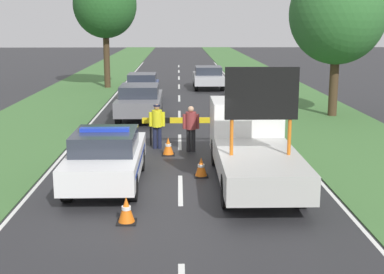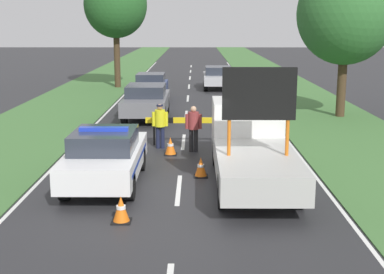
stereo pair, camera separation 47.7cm
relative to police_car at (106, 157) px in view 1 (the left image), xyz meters
name	(u,v)px [view 1 (the left image)]	position (x,y,z in m)	size (l,w,h in m)	color
ground_plane	(180,187)	(1.99, -0.30, -0.78)	(160.00, 160.00, 0.00)	#28282B
lane_markings	(179,110)	(1.99, 12.50, -0.77)	(7.86, 63.80, 0.01)	silver
grass_verge_left	(78,92)	(-4.42, 19.70, -0.76)	(4.86, 120.00, 0.03)	#427038
grass_verge_right	(280,91)	(8.40, 19.70, -0.76)	(4.86, 120.00, 0.03)	#427038
police_car	(106,157)	(0.00, 0.00, 0.00)	(1.86, 4.50, 1.60)	white
work_truck	(251,143)	(3.98, 0.52, 0.24)	(2.02, 6.07, 3.27)	white
road_barrier	(184,122)	(2.13, 4.71, 0.05)	(2.96, 0.08, 1.00)	black
police_officer	(157,122)	(1.20, 4.21, 0.15)	(0.56, 0.36, 1.56)	#191E38
pedestrian_civilian	(191,125)	(2.37, 3.73, 0.14)	(0.56, 0.36, 1.57)	#232326
traffic_cone_near_police	(201,167)	(2.59, 0.71, -0.50)	(0.40, 0.40, 0.56)	black
traffic_cone_centre_front	(259,143)	(4.73, 3.87, -0.53)	(0.36, 0.36, 0.50)	black
traffic_cone_near_truck	(126,210)	(0.79, -2.84, -0.48)	(0.43, 0.43, 0.60)	black
traffic_cone_behind_barrier	(168,146)	(1.60, 3.27, -0.49)	(0.43, 0.43, 0.59)	black
traffic_cone_lane_edge	(236,138)	(3.95, 4.34, -0.44)	(0.49, 0.49, 0.68)	black
queued_car_suv_grey	(140,101)	(0.19, 10.10, 0.05)	(1.92, 4.65, 1.56)	slate
queued_car_hatch_blue	(143,87)	(-0.06, 15.78, 0.00)	(1.71, 4.04, 1.53)	navy
queued_car_sedan_silver	(208,77)	(3.92, 21.28, 0.00)	(1.91, 4.25, 1.47)	#B2B2B7
roadside_tree_near_left	(338,14)	(9.16, 10.59, 3.90)	(4.36, 4.36, 6.99)	#42301E
roadside_tree_near_right	(105,5)	(-2.80, 21.87, 4.62)	(4.11, 4.11, 7.59)	#42301E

